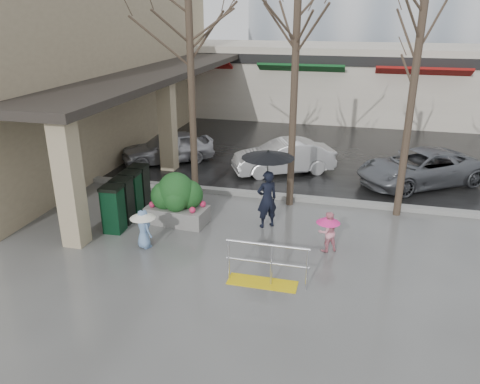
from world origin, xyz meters
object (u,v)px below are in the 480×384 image
at_px(tree_midwest, 297,33).
at_px(car_a, 168,147).
at_px(handrail, 265,269).
at_px(car_c, 420,168).
at_px(tree_west, 190,37).
at_px(child_blue, 143,225).
at_px(planter, 177,199).
at_px(tree_mideast, 418,49).
at_px(child_pink, 328,229).
at_px(woman, 267,178).
at_px(news_boxes, 127,197).
at_px(car_b, 284,157).

distance_m(tree_midwest, car_a, 7.87).
bearing_deg(handrail, car_c, 62.55).
bearing_deg(tree_west, child_blue, -90.91).
height_order(tree_midwest, planter, tree_midwest).
height_order(tree_mideast, child_pink, tree_mideast).
relative_size(car_a, car_c, 0.82).
bearing_deg(child_blue, planter, -66.68).
bearing_deg(tree_west, child_pink, -31.85).
xyz_separation_m(woman, child_pink, (1.79, -1.05, -0.86)).
xyz_separation_m(tree_midwest, news_boxes, (-4.53, -2.23, -4.56)).
distance_m(tree_west, tree_midwest, 3.20).
bearing_deg(child_pink, tree_midwest, -96.52).
relative_size(tree_midwest, woman, 3.05).
distance_m(woman, car_c, 6.67).
distance_m(tree_midwest, tree_mideast, 3.32).
bearing_deg(car_a, planter, -9.80).
xyz_separation_m(news_boxes, car_c, (8.73, 5.19, -0.05)).
distance_m(tree_west, news_boxes, 5.12).
distance_m(news_boxes, car_a, 5.54).
bearing_deg(tree_mideast, tree_midwest, 180.00).
xyz_separation_m(tree_west, car_b, (2.49, 3.06, -4.45)).
relative_size(planter, car_c, 0.40).
xyz_separation_m(tree_mideast, woman, (-3.70, -1.81, -3.38)).
bearing_deg(handrail, news_boxes, 151.30).
bearing_deg(handrail, car_a, 125.19).
distance_m(child_pink, news_boxes, 5.96).
xyz_separation_m(woman, car_b, (-0.31, 4.87, -0.85)).
bearing_deg(planter, news_boxes, -177.72).
distance_m(tree_west, car_c, 9.12).
height_order(handrail, woman, woman).
height_order(tree_west, news_boxes, tree_west).
distance_m(handrail, car_c, 8.75).
distance_m(news_boxes, car_c, 10.15).
bearing_deg(planter, tree_mideast, 19.04).
xyz_separation_m(child_pink, car_c, (2.79, 5.81, 0.01)).
distance_m(woman, car_a, 7.22).
xyz_separation_m(tree_mideast, child_blue, (-6.56, -3.84, -4.21)).
bearing_deg(handrail, planter, 140.08).
bearing_deg(news_boxes, child_blue, -54.71).
height_order(handrail, car_b, car_b).
xyz_separation_m(tree_west, woman, (2.80, -1.81, -3.61)).
relative_size(tree_midwest, child_pink, 6.46).
relative_size(woman, car_b, 0.60).
distance_m(tree_west, child_blue, 5.87).
xyz_separation_m(handrail, woman, (-0.56, 2.99, 1.10)).
height_order(planter, car_a, planter).
height_order(news_boxes, car_b, news_boxes).
xyz_separation_m(tree_west, car_a, (-2.30, 3.23, -4.45)).
distance_m(woman, child_pink, 2.25).
relative_size(tree_west, car_c, 1.50).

